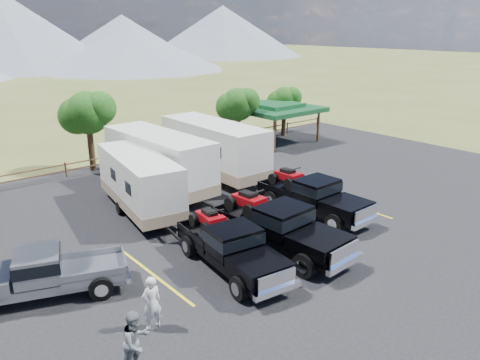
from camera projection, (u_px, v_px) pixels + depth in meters
ground at (335, 266)px, 18.85m from camera, size 320.00×320.00×0.00m
asphalt_lot at (283, 241)px, 21.03m from camera, size 44.00×34.00×0.04m
stall_lines at (267, 233)px, 21.75m from camera, size 12.12×5.50×0.01m
tree_ne_a at (238, 105)px, 35.60m from camera, size 3.11×2.92×4.76m
tree_ne_b at (284, 100)px, 40.09m from camera, size 2.77×2.59×4.27m
tree_north at (87, 113)px, 30.25m from camera, size 3.46×3.24×5.25m
rail_fence at (149, 153)px, 33.35m from camera, size 36.12×0.12×1.00m
pavilion at (276, 108)px, 38.26m from camera, size 6.20×6.20×3.22m
rig_left at (230, 246)px, 18.36m from camera, size 2.75×6.30×2.04m
rig_center at (278, 226)px, 19.91m from camera, size 2.71×6.91×2.27m
rig_right at (312, 195)px, 23.65m from camera, size 2.39×6.47×2.14m
trailer_left at (140, 183)px, 23.75m from camera, size 3.40×8.80×3.04m
trailer_center at (159, 162)px, 26.59m from camera, size 2.82×9.91×3.44m
trailer_right at (214, 149)px, 29.16m from camera, size 2.73×10.11×3.52m
pickup_silver at (44, 273)px, 16.45m from camera, size 6.14×3.79×1.76m
person_a at (151, 303)px, 14.68m from camera, size 0.69×0.46×1.84m
person_b at (136, 342)px, 12.79m from camera, size 1.10×0.96×1.92m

